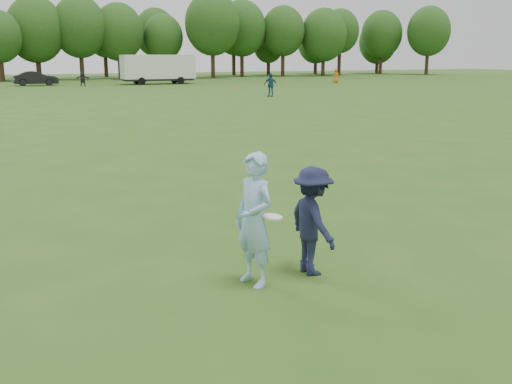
{
  "coord_description": "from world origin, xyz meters",
  "views": [
    {
      "loc": [
        -3.72,
        -7.83,
        3.23
      ],
      "look_at": [
        0.07,
        0.62,
        1.1
      ],
      "focal_mm": 42.0,
      "sensor_mm": 36.0,
      "label": 1
    }
  ],
  "objects_px": {
    "player_far_c": "(336,76)",
    "thrower": "(254,220)",
    "defender": "(313,221)",
    "field_cone": "(235,88)",
    "player_far_b": "(270,85)",
    "player_far_d": "(83,79)",
    "cargo_trailer": "(158,68)",
    "car_f": "(36,78)"
  },
  "relations": [
    {
      "from": "defender",
      "to": "field_cone",
      "type": "bearing_deg",
      "value": -21.54
    },
    {
      "from": "thrower",
      "to": "player_far_d",
      "type": "relative_size",
      "value": 1.22
    },
    {
      "from": "defender",
      "to": "car_f",
      "type": "distance_m",
      "value": 60.97
    },
    {
      "from": "thrower",
      "to": "player_far_c",
      "type": "xyz_separation_m",
      "value": [
        34.31,
        53.64,
        -0.15
      ]
    },
    {
      "from": "defender",
      "to": "player_far_d",
      "type": "relative_size",
      "value": 1.04
    },
    {
      "from": "thrower",
      "to": "field_cone",
      "type": "distance_m",
      "value": 49.53
    },
    {
      "from": "player_far_b",
      "to": "car_f",
      "type": "height_order",
      "value": "player_far_b"
    },
    {
      "from": "defender",
      "to": "field_cone",
      "type": "relative_size",
      "value": 5.46
    },
    {
      "from": "player_far_c",
      "to": "thrower",
      "type": "bearing_deg",
      "value": 71.5
    },
    {
      "from": "player_far_b",
      "to": "player_far_d",
      "type": "xyz_separation_m",
      "value": [
        -11.08,
        21.95,
        -0.13
      ]
    },
    {
      "from": "player_far_d",
      "to": "thrower",
      "type": "bearing_deg",
      "value": -90.08
    },
    {
      "from": "player_far_b",
      "to": "car_f",
      "type": "relative_size",
      "value": 0.4
    },
    {
      "from": "player_far_d",
      "to": "cargo_trailer",
      "type": "bearing_deg",
      "value": 16.77
    },
    {
      "from": "defender",
      "to": "cargo_trailer",
      "type": "distance_m",
      "value": 60.48
    },
    {
      "from": "defender",
      "to": "field_cone",
      "type": "height_order",
      "value": "defender"
    },
    {
      "from": "player_far_c",
      "to": "cargo_trailer",
      "type": "relative_size",
      "value": 0.18
    },
    {
      "from": "field_cone",
      "to": "cargo_trailer",
      "type": "distance_m",
      "value": 13.72
    },
    {
      "from": "thrower",
      "to": "field_cone",
      "type": "xyz_separation_m",
      "value": [
        18.48,
        45.94,
        -0.81
      ]
    },
    {
      "from": "defender",
      "to": "player_far_b",
      "type": "xyz_separation_m",
      "value": [
        16.17,
        35.37,
        0.1
      ]
    },
    {
      "from": "thrower",
      "to": "player_far_b",
      "type": "relative_size",
      "value": 1.05
    },
    {
      "from": "car_f",
      "to": "defender",
      "type": "bearing_deg",
      "value": 177.21
    },
    {
      "from": "thrower",
      "to": "car_f",
      "type": "bearing_deg",
      "value": 162.67
    },
    {
      "from": "car_f",
      "to": "player_far_b",
      "type": "bearing_deg",
      "value": -151.04
    },
    {
      "from": "field_cone",
      "to": "thrower",
      "type": "bearing_deg",
      "value": -111.91
    },
    {
      "from": "car_f",
      "to": "cargo_trailer",
      "type": "relative_size",
      "value": 0.5
    },
    {
      "from": "thrower",
      "to": "player_far_c",
      "type": "bearing_deg",
      "value": 131.71
    },
    {
      "from": "player_far_b",
      "to": "cargo_trailer",
      "type": "height_order",
      "value": "cargo_trailer"
    },
    {
      "from": "car_f",
      "to": "cargo_trailer",
      "type": "height_order",
      "value": "cargo_trailer"
    },
    {
      "from": "car_f",
      "to": "field_cone",
      "type": "relative_size",
      "value": 15.09
    },
    {
      "from": "thrower",
      "to": "car_f",
      "type": "distance_m",
      "value": 61.04
    },
    {
      "from": "defender",
      "to": "player_far_c",
      "type": "height_order",
      "value": "defender"
    },
    {
      "from": "player_far_b",
      "to": "player_far_c",
      "type": "xyz_separation_m",
      "value": [
        17.17,
        18.22,
        -0.11
      ]
    },
    {
      "from": "defender",
      "to": "field_cone",
      "type": "xyz_separation_m",
      "value": [
        17.51,
        45.9,
        -0.67
      ]
    },
    {
      "from": "defender",
      "to": "player_far_d",
      "type": "height_order",
      "value": "defender"
    },
    {
      "from": "thrower",
      "to": "car_f",
      "type": "height_order",
      "value": "thrower"
    },
    {
      "from": "player_far_c",
      "to": "player_far_d",
      "type": "distance_m",
      "value": 28.49
    },
    {
      "from": "defender",
      "to": "cargo_trailer",
      "type": "bearing_deg",
      "value": -13.6
    },
    {
      "from": "player_far_b",
      "to": "player_far_c",
      "type": "bearing_deg",
      "value": 95.99
    },
    {
      "from": "defender",
      "to": "player_far_b",
      "type": "bearing_deg",
      "value": -25.22
    },
    {
      "from": "cargo_trailer",
      "to": "player_far_d",
      "type": "bearing_deg",
      "value": -169.18
    },
    {
      "from": "player_far_b",
      "to": "car_f",
      "type": "bearing_deg",
      "value": 170.31
    },
    {
      "from": "thrower",
      "to": "player_far_d",
      "type": "height_order",
      "value": "thrower"
    }
  ]
}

